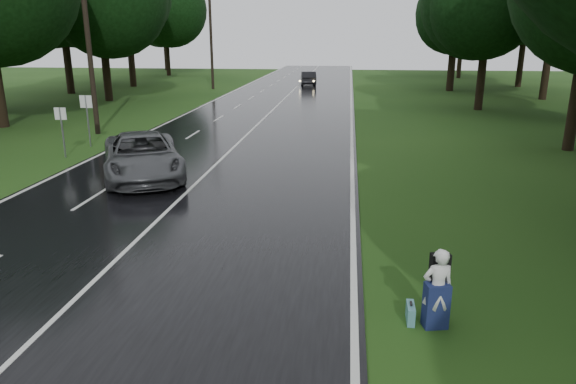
% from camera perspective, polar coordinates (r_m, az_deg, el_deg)
% --- Properties ---
extents(ground, '(160.00, 160.00, 0.00)m').
position_cam_1_polar(ground, '(11.03, -25.46, -13.91)').
color(ground, '#244915').
rests_on(ground, ground).
extents(road, '(12.00, 140.00, 0.04)m').
position_cam_1_polar(road, '(28.95, -4.63, 6.12)').
color(road, black).
rests_on(road, ground).
extents(lane_center, '(0.12, 140.00, 0.01)m').
position_cam_1_polar(lane_center, '(28.95, -4.63, 6.16)').
color(lane_center, silver).
rests_on(lane_center, road).
extents(grey_car, '(5.06, 6.67, 1.68)m').
position_cam_1_polar(grey_car, '(20.89, -15.63, 3.82)').
color(grey_car, '#4A4C4F').
rests_on(grey_car, road).
extents(far_car, '(2.11, 4.66, 1.48)m').
position_cam_1_polar(far_car, '(59.35, 2.24, 12.32)').
color(far_car, black).
rests_on(far_car, road).
extents(hitchhiker, '(0.65, 0.61, 1.60)m').
position_cam_1_polar(hitchhiker, '(10.32, 16.02, -10.36)').
color(hitchhiker, silver).
rests_on(hitchhiker, ground).
extents(suitcase, '(0.15, 0.50, 0.35)m').
position_cam_1_polar(suitcase, '(10.62, 13.24, -12.76)').
color(suitcase, teal).
rests_on(suitcase, ground).
extents(utility_pole_mid, '(1.80, 0.28, 10.73)m').
position_cam_1_polar(utility_pole_mid, '(31.61, -20.05, 6.02)').
color(utility_pole_mid, black).
rests_on(utility_pole_mid, ground).
extents(utility_pole_far, '(1.80, 0.28, 10.40)m').
position_cam_1_polar(utility_pole_far, '(55.87, -8.19, 11.09)').
color(utility_pole_far, black).
rests_on(utility_pole_far, ground).
extents(road_sign_a, '(0.54, 0.10, 2.26)m').
position_cam_1_polar(road_sign_a, '(25.91, -23.13, 3.51)').
color(road_sign_a, white).
rests_on(road_sign_a, ground).
extents(road_sign_b, '(0.61, 0.10, 2.54)m').
position_cam_1_polar(road_sign_b, '(27.98, -20.75, 4.67)').
color(road_sign_b, white).
rests_on(road_sign_b, ground).
extents(tree_left_d, '(9.13, 9.13, 14.27)m').
position_cam_1_polar(tree_left_d, '(36.34, -28.67, 6.26)').
color(tree_left_d, black).
rests_on(tree_left_d, ground).
extents(tree_left_e, '(9.00, 9.00, 14.06)m').
position_cam_1_polar(tree_left_e, '(47.69, -18.95, 9.43)').
color(tree_left_e, black).
rests_on(tree_left_e, ground).
extents(tree_left_f, '(10.85, 10.85, 16.95)m').
position_cam_1_polar(tree_left_f, '(60.48, -16.52, 11.00)').
color(tree_left_f, black).
rests_on(tree_left_f, ground).
extents(tree_right_d, '(8.75, 8.75, 13.67)m').
position_cam_1_polar(tree_right_d, '(28.77, 28.23, 4.06)').
color(tree_right_d, black).
rests_on(tree_right_d, ground).
extents(tree_right_e, '(8.70, 8.70, 13.60)m').
position_cam_1_polar(tree_right_e, '(42.00, 20.04, 8.45)').
color(tree_right_e, black).
rests_on(tree_right_e, ground).
extents(tree_right_f, '(8.44, 8.44, 13.19)m').
position_cam_1_polar(tree_right_f, '(55.94, 17.23, 10.53)').
color(tree_right_f, black).
rests_on(tree_right_f, ground).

